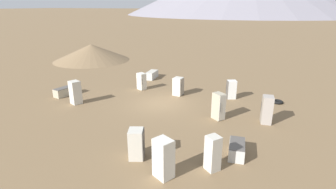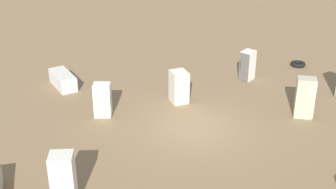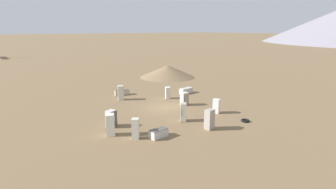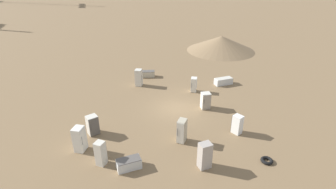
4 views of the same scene
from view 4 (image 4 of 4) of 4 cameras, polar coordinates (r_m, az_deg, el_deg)
The scene contains 15 objects.
ground_plane at distance 23.67m, azimuth 1.97°, elevation -3.08°, with size 1000.00×1000.00×0.00m, color brown.
dirt_mound at distance 40.77m, azimuth 11.48°, elevation 10.85°, with size 10.17×10.17×2.19m.
discarded_fridge_0 at distance 30.43m, azimuth -4.73°, elevation 4.50°, with size 1.14×2.03×0.70m.
discarded_fridge_1 at distance 23.64m, azimuth 8.19°, elevation -1.33°, with size 0.81×0.85×1.50m.
discarded_fridge_2 at distance 28.05m, azimuth -6.37°, elevation 3.69°, with size 0.94×0.94×1.79m.
discarded_fridge_3 at distance 17.30m, azimuth -8.52°, elevation -14.67°, with size 0.92×1.61×0.70m.
discarded_fridge_4 at distance 28.96m, azimuth 11.99°, elevation 2.85°, with size 0.94×2.00×0.72m.
discarded_fridge_5 at distance 20.74m, azimuth -16.07°, elevation -6.40°, with size 0.96×0.98×1.52m.
discarded_fridge_6 at distance 26.68m, azimuth 5.64°, elevation 2.14°, with size 0.90×0.83×1.49m.
discarded_fridge_7 at distance 17.02m, azimuth 7.99°, elevation -12.98°, with size 0.75×0.82×1.81m.
discarded_fridge_8 at distance 20.71m, azimuth 14.83°, elevation -6.30°, with size 0.88×0.79×1.51m.
discarded_fridge_9 at distance 19.19m, azimuth -18.69°, elevation -9.18°, with size 1.01×0.97×1.83m.
discarded_fridge_10 at distance 17.64m, azimuth -14.44°, elevation -12.28°, with size 0.82×0.81×1.70m.
discarded_fridge_11 at distance 19.08m, azimuth 3.03°, elevation -7.91°, with size 0.96×0.92×1.79m.
scrap_tire at distance 18.88m, azimuth 20.71°, elevation -13.29°, with size 0.81×0.81×0.21m.
Camera 4 is at (19.56, -6.52, 11.62)m, focal length 28.00 mm.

